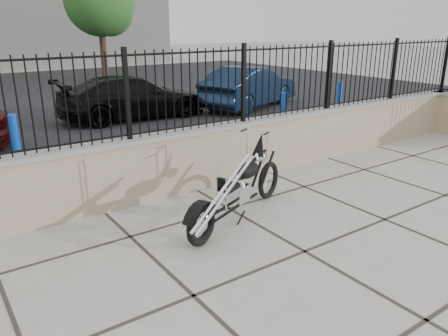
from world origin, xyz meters
name	(u,v)px	position (x,y,z in m)	size (l,w,h in m)	color
ground_plane	(305,252)	(0.00, 0.00, 0.00)	(90.00, 90.00, 0.00)	#99968E
parking_lot	(39,101)	(0.00, 12.50, 0.00)	(30.00, 30.00, 0.00)	black
retaining_wall	(192,159)	(0.00, 2.50, 0.48)	(14.00, 0.36, 0.96)	gray
iron_fence	(190,90)	(0.00, 2.50, 1.56)	(14.00, 0.08, 1.20)	black
chopper_motorcycle	(237,174)	(-0.13, 1.14, 0.65)	(2.16, 0.38, 1.30)	black
car_black	(132,97)	(1.45, 8.03, 0.58)	(1.63, 4.02, 1.17)	black
car_blue	(250,87)	(5.11, 7.50, 0.63)	(1.32, 3.80, 1.25)	#0D1C31
bollard_a	(17,149)	(-2.17, 4.34, 0.57)	(0.14, 0.14, 1.14)	blue
bollard_b	(282,115)	(3.43, 4.19, 0.51)	(0.12, 0.12, 1.01)	#0B45A6
bollard_c	(339,100)	(6.00, 4.74, 0.51)	(0.12, 0.12, 1.02)	#0C17BA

